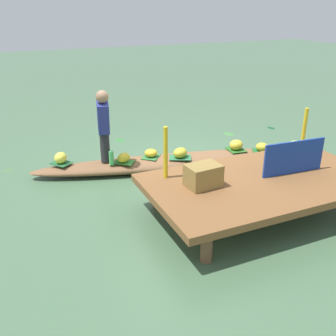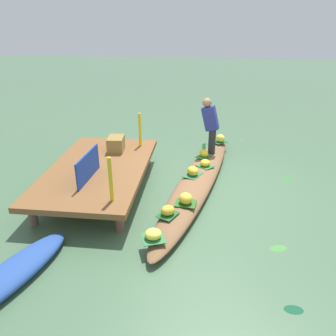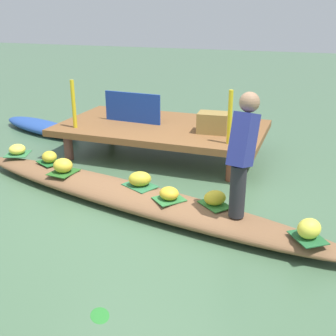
{
  "view_description": "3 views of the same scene",
  "coord_description": "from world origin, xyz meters",
  "px_view_note": "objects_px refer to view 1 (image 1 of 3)",
  "views": [
    {
      "loc": [
        2.83,
        5.8,
        2.73
      ],
      "look_at": [
        0.48,
        0.57,
        0.29
      ],
      "focal_mm": 41.73,
      "sensor_mm": 36.0,
      "label": 1
    },
    {
      "loc": [
        -6.1,
        -0.11,
        3.2
      ],
      "look_at": [
        0.15,
        0.6,
        0.3
      ],
      "focal_mm": 36.76,
      "sensor_mm": 36.0,
      "label": 2
    },
    {
      "loc": [
        1.92,
        -4.12,
        2.22
      ],
      "look_at": [
        0.3,
        0.37,
        0.39
      ],
      "focal_mm": 44.74,
      "sensor_mm": 36.0,
      "label": 3
    }
  ],
  "objects_px": {
    "banana_bunch_2": "(151,153)",
    "water_bottle": "(111,158)",
    "banana_bunch_3": "(236,145)",
    "vendor_person": "(103,122)",
    "banana_bunch_4": "(124,158)",
    "vendor_boat": "(180,161)",
    "banana_bunch_0": "(295,145)",
    "banana_bunch_5": "(61,158)",
    "banana_bunch_1": "(180,153)",
    "market_banner": "(294,157)",
    "banana_bunch_6": "(262,147)",
    "produce_crate": "(203,176)"
  },
  "relations": [
    {
      "from": "banana_bunch_1",
      "to": "market_banner",
      "type": "relative_size",
      "value": 0.28
    },
    {
      "from": "banana_bunch_6",
      "to": "water_bottle",
      "type": "bearing_deg",
      "value": -10.96
    },
    {
      "from": "banana_bunch_0",
      "to": "banana_bunch_6",
      "type": "bearing_deg",
      "value": -11.89
    },
    {
      "from": "banana_bunch_2",
      "to": "banana_bunch_5",
      "type": "distance_m",
      "value": 1.53
    },
    {
      "from": "vendor_boat",
      "to": "vendor_person",
      "type": "xyz_separation_m",
      "value": [
        1.28,
        -0.21,
        0.82
      ]
    },
    {
      "from": "banana_bunch_2",
      "to": "water_bottle",
      "type": "height_order",
      "value": "water_bottle"
    },
    {
      "from": "vendor_person",
      "to": "market_banner",
      "type": "height_order",
      "value": "vendor_person"
    },
    {
      "from": "banana_bunch_0",
      "to": "water_bottle",
      "type": "relative_size",
      "value": 1.03
    },
    {
      "from": "banana_bunch_1",
      "to": "produce_crate",
      "type": "relative_size",
      "value": 0.61
    },
    {
      "from": "banana_bunch_0",
      "to": "vendor_person",
      "type": "bearing_deg",
      "value": -12.83
    },
    {
      "from": "banana_bunch_5",
      "to": "vendor_person",
      "type": "xyz_separation_m",
      "value": [
        -0.7,
        0.28,
        0.61
      ]
    },
    {
      "from": "banana_bunch_5",
      "to": "banana_bunch_6",
      "type": "xyz_separation_m",
      "value": [
        -3.44,
        0.91,
        -0.02
      ]
    },
    {
      "from": "banana_bunch_4",
      "to": "banana_bunch_6",
      "type": "relative_size",
      "value": 1.04
    },
    {
      "from": "water_bottle",
      "to": "produce_crate",
      "type": "distance_m",
      "value": 1.99
    },
    {
      "from": "banana_bunch_2",
      "to": "banana_bunch_4",
      "type": "distance_m",
      "value": 0.51
    },
    {
      "from": "banana_bunch_5",
      "to": "vendor_boat",
      "type": "bearing_deg",
      "value": 166.11
    },
    {
      "from": "banana_bunch_2",
      "to": "market_banner",
      "type": "bearing_deg",
      "value": 123.69
    },
    {
      "from": "vendor_boat",
      "to": "banana_bunch_6",
      "type": "distance_m",
      "value": 1.53
    },
    {
      "from": "vendor_boat",
      "to": "water_bottle",
      "type": "relative_size",
      "value": 21.94
    },
    {
      "from": "banana_bunch_0",
      "to": "water_bottle",
      "type": "distance_m",
      "value": 3.39
    },
    {
      "from": "vendor_boat",
      "to": "banana_bunch_0",
      "type": "bearing_deg",
      "value": 177.23
    },
    {
      "from": "banana_bunch_2",
      "to": "produce_crate",
      "type": "relative_size",
      "value": 0.51
    },
    {
      "from": "banana_bunch_4",
      "to": "vendor_boat",
      "type": "bearing_deg",
      "value": 174.1
    },
    {
      "from": "banana_bunch_2",
      "to": "vendor_boat",
      "type": "bearing_deg",
      "value": 163.96
    },
    {
      "from": "vendor_boat",
      "to": "banana_bunch_3",
      "type": "bearing_deg",
      "value": -176.49
    },
    {
      "from": "banana_bunch_2",
      "to": "market_banner",
      "type": "height_order",
      "value": "market_banner"
    },
    {
      "from": "banana_bunch_4",
      "to": "banana_bunch_2",
      "type": "bearing_deg",
      "value": -175.73
    },
    {
      "from": "water_bottle",
      "to": "banana_bunch_5",
      "type": "bearing_deg",
      "value": -27.32
    },
    {
      "from": "market_banner",
      "to": "banana_bunch_6",
      "type": "bearing_deg",
      "value": -108.89
    },
    {
      "from": "banana_bunch_3",
      "to": "banana_bunch_6",
      "type": "xyz_separation_m",
      "value": [
        -0.39,
        0.26,
        -0.01
      ]
    },
    {
      "from": "banana_bunch_2",
      "to": "banana_bunch_3",
      "type": "relative_size",
      "value": 0.89
    },
    {
      "from": "banana_bunch_5",
      "to": "vendor_person",
      "type": "bearing_deg",
      "value": 158.35
    },
    {
      "from": "banana_bunch_0",
      "to": "banana_bunch_5",
      "type": "bearing_deg",
      "value": -14.4
    },
    {
      "from": "vendor_boat",
      "to": "banana_bunch_4",
      "type": "xyz_separation_m",
      "value": [
        1.0,
        -0.1,
        0.2
      ]
    },
    {
      "from": "banana_bunch_6",
      "to": "water_bottle",
      "type": "distance_m",
      "value": 2.73
    },
    {
      "from": "banana_bunch_5",
      "to": "banana_bunch_6",
      "type": "bearing_deg",
      "value": 165.13
    },
    {
      "from": "banana_bunch_3",
      "to": "produce_crate",
      "type": "height_order",
      "value": "produce_crate"
    },
    {
      "from": "banana_bunch_1",
      "to": "market_banner",
      "type": "xyz_separation_m",
      "value": [
        -0.9,
        1.79,
        0.41
      ]
    },
    {
      "from": "banana_bunch_1",
      "to": "produce_crate",
      "type": "height_order",
      "value": "produce_crate"
    },
    {
      "from": "banana_bunch_3",
      "to": "vendor_person",
      "type": "xyz_separation_m",
      "value": [
        2.35,
        -0.37,
        0.61
      ]
    },
    {
      "from": "banana_bunch_6",
      "to": "banana_bunch_4",
      "type": "bearing_deg",
      "value": -12.08
    },
    {
      "from": "banana_bunch_1",
      "to": "market_banner",
      "type": "height_order",
      "value": "market_banner"
    },
    {
      "from": "banana_bunch_1",
      "to": "banana_bunch_6",
      "type": "height_order",
      "value": "banana_bunch_1"
    },
    {
      "from": "banana_bunch_3",
      "to": "banana_bunch_2",
      "type": "bearing_deg",
      "value": -10.99
    },
    {
      "from": "banana_bunch_0",
      "to": "banana_bunch_1",
      "type": "xyz_separation_m",
      "value": [
        2.14,
        -0.46,
        0.02
      ]
    },
    {
      "from": "banana_bunch_4",
      "to": "water_bottle",
      "type": "distance_m",
      "value": 0.22
    },
    {
      "from": "banana_bunch_1",
      "to": "vendor_person",
      "type": "height_order",
      "value": "vendor_person"
    },
    {
      "from": "banana_bunch_1",
      "to": "water_bottle",
      "type": "bearing_deg",
      "value": -9.21
    },
    {
      "from": "vendor_person",
      "to": "produce_crate",
      "type": "relative_size",
      "value": 2.84
    },
    {
      "from": "banana_bunch_4",
      "to": "water_bottle",
      "type": "height_order",
      "value": "water_bottle"
    }
  ]
}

